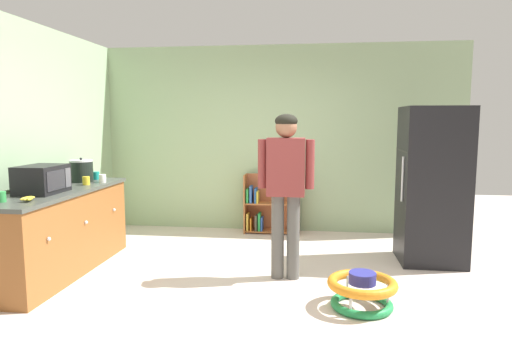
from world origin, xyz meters
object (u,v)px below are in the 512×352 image
object	(u,v)px
bookshelf	(268,207)
standing_person	(286,180)
kitchen_counter	(59,231)
microwave	(42,179)
green_glass_bottle	(57,177)
baby_walker	(362,290)
teal_cup	(96,176)
crock_pot	(81,171)
yellow_cup	(86,181)
banana_bunch	(29,198)
white_cup	(102,178)
green_cup	(1,197)
refrigerator	(432,185)

from	to	relation	value
bookshelf	standing_person	distance (m)	2.04
kitchen_counter	microwave	world-z (taller)	microwave
bookshelf	standing_person	bearing A→B (deg)	-78.94
bookshelf	green_glass_bottle	bearing A→B (deg)	-141.84
baby_walker	teal_cup	bearing A→B (deg)	156.22
crock_pot	yellow_cup	bearing A→B (deg)	-52.74
teal_cup	banana_bunch	bearing A→B (deg)	-85.25
white_cup	yellow_cup	size ratio (longest dim) A/B	1.00
green_cup	teal_cup	distance (m)	1.57
refrigerator	green_cup	world-z (taller)	refrigerator
green_cup	yellow_cup	distance (m)	1.13
kitchen_counter	bookshelf	bearing A→B (deg)	44.88
green_glass_bottle	teal_cup	size ratio (longest dim) A/B	2.59
baby_walker	white_cup	distance (m)	3.20
bookshelf	teal_cup	distance (m)	2.41
standing_person	banana_bunch	world-z (taller)	standing_person
standing_person	microwave	bearing A→B (deg)	-171.55
bookshelf	green_cup	distance (m)	3.53
standing_person	microwave	size ratio (longest dim) A/B	3.52
microwave	teal_cup	world-z (taller)	microwave
standing_person	crock_pot	size ratio (longest dim) A/B	5.85
bookshelf	crock_pot	size ratio (longest dim) A/B	2.94
green_glass_bottle	white_cup	xyz separation A→B (m)	(0.39, 0.29, -0.05)
banana_bunch	white_cup	xyz separation A→B (m)	(0.08, 1.26, 0.02)
bookshelf	crock_pot	bearing A→B (deg)	-145.84
standing_person	yellow_cup	bearing A→B (deg)	173.99
bookshelf	baby_walker	size ratio (longest dim) A/B	1.41
white_cup	crock_pot	bearing A→B (deg)	175.09
baby_walker	green_cup	distance (m)	3.30
standing_person	yellow_cup	xyz separation A→B (m)	(-2.27, 0.24, -0.08)
baby_walker	banana_bunch	size ratio (longest dim) A/B	3.87
crock_pot	baby_walker	bearing A→B (deg)	-19.86
banana_bunch	crock_pot	bearing A→B (deg)	98.48
teal_cup	standing_person	bearing A→B (deg)	-16.33
refrigerator	yellow_cup	distance (m)	3.93
standing_person	baby_walker	distance (m)	1.30
banana_bunch	green_cup	size ratio (longest dim) A/B	1.64
baby_walker	yellow_cup	bearing A→B (deg)	163.13
bookshelf	teal_cup	world-z (taller)	teal_cup
green_cup	baby_walker	bearing A→B (deg)	3.68
standing_person	yellow_cup	distance (m)	2.29
standing_person	white_cup	size ratio (longest dim) A/B	17.78
baby_walker	standing_person	bearing A→B (deg)	136.88
crock_pot	yellow_cup	xyz separation A→B (m)	(0.18, -0.24, -0.08)
microwave	crock_pot	bearing A→B (deg)	92.38
baby_walker	green_cup	xyz separation A→B (m)	(-3.20, -0.21, 0.79)
banana_bunch	green_glass_bottle	world-z (taller)	green_glass_bottle
refrigerator	yellow_cup	size ratio (longest dim) A/B	18.74
bookshelf	standing_person	xyz separation A→B (m)	(0.37, -1.89, 0.66)
yellow_cup	bookshelf	bearing A→B (deg)	40.98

